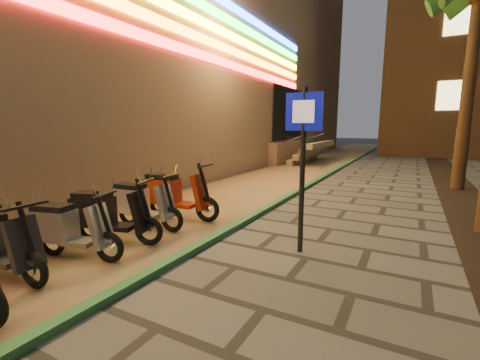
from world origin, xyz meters
The scene contains 8 objects.
parking_strip centered at (-2.60, 10.00, 0.01)m, with size 3.40×60.00×0.01m, color #8C7251.
green_curb centered at (-0.90, 10.00, 0.05)m, with size 0.18×60.00×0.10m, color #286D3C.
mall_building centered at (-15.47, 10.02, 7.48)m, with size 24.23×44.00×15.00m.
pedestrian_sign centered at (0.66, 4.37, 1.73)m, with size 0.59×0.10×2.68m.
scooter_8 centered at (-2.51, 2.38, 0.49)m, with size 1.58×0.77×1.12m.
scooter_9 centered at (-2.54, 3.16, 0.52)m, with size 1.68×0.89×1.19m.
scooter_10 centered at (-2.67, 4.09, 0.51)m, with size 1.66×0.58×1.17m.
scooter_11 centered at (-2.52, 4.96, 0.57)m, with size 1.86×0.69×1.30m.
Camera 1 is at (2.20, -0.60, 2.07)m, focal length 24.00 mm.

